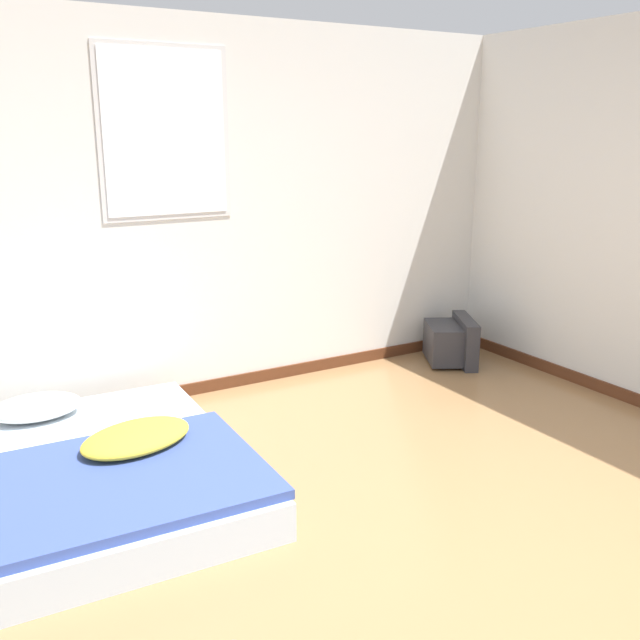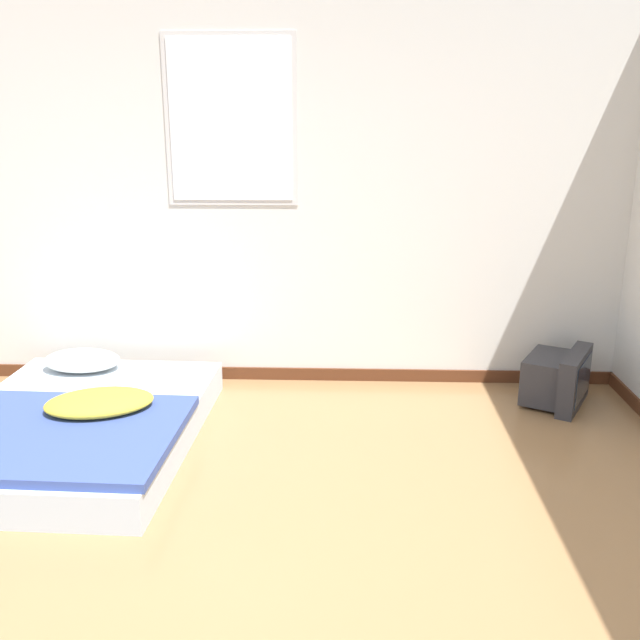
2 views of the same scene
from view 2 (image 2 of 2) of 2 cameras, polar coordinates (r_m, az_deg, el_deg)
name	(u,v)px [view 2 (image 2 of 2)]	position (r m, az deg, el deg)	size (l,w,h in m)	color
wall_back	(244,202)	(5.03, -6.13, 9.35)	(7.69, 0.08, 2.60)	silver
mattress_bed	(75,425)	(4.47, -19.00, -7.91)	(1.43, 1.90, 0.34)	silver
crt_tv	(558,378)	(5.05, 18.49, -4.43)	(0.55, 0.61, 0.38)	#333338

